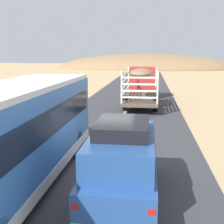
{
  "coord_description": "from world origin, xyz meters",
  "views": [
    {
      "loc": [
        1.74,
        -9.1,
        4.13
      ],
      "look_at": [
        0.0,
        4.29,
        1.44
      ],
      "focal_mm": 47.04,
      "sensor_mm": 36.0,
      "label": 1
    }
  ],
  "objects_px": {
    "suv_near": "(123,161)",
    "bus": "(12,135)",
    "boulder_near_shoulder": "(30,78)",
    "livestock_truck": "(142,81)"
  },
  "relations": [
    {
      "from": "suv_near",
      "to": "bus",
      "type": "xyz_separation_m",
      "value": [
        -3.33,
        0.14,
        0.6
      ]
    },
    {
      "from": "suv_near",
      "to": "boulder_near_shoulder",
      "type": "relative_size",
      "value": 2.95
    },
    {
      "from": "bus",
      "to": "boulder_near_shoulder",
      "type": "distance_m",
      "value": 37.69
    },
    {
      "from": "suv_near",
      "to": "livestock_truck",
      "type": "height_order",
      "value": "livestock_truck"
    },
    {
      "from": "suv_near",
      "to": "livestock_truck",
      "type": "xyz_separation_m",
      "value": [
        0.04,
        17.87,
        0.64
      ]
    },
    {
      "from": "bus",
      "to": "boulder_near_shoulder",
      "type": "bearing_deg",
      "value": 112.04
    },
    {
      "from": "livestock_truck",
      "to": "bus",
      "type": "relative_size",
      "value": 0.97
    },
    {
      "from": "suv_near",
      "to": "boulder_near_shoulder",
      "type": "distance_m",
      "value": 39.17
    },
    {
      "from": "bus",
      "to": "suv_near",
      "type": "bearing_deg",
      "value": -2.36
    },
    {
      "from": "bus",
      "to": "boulder_near_shoulder",
      "type": "relative_size",
      "value": 6.39
    }
  ]
}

